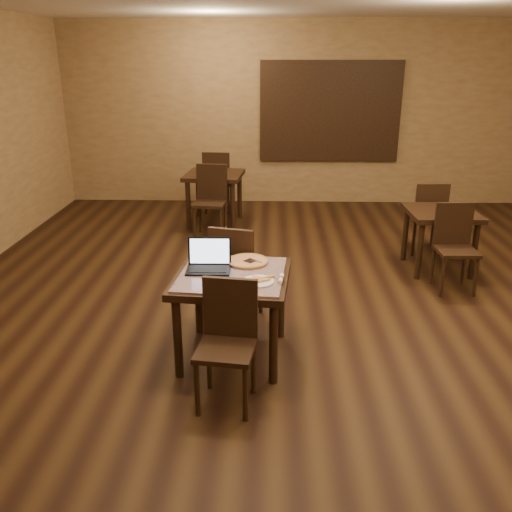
{
  "coord_description": "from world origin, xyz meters",
  "views": [
    {
      "loc": [
        -0.46,
        -4.38,
        2.44
      ],
      "look_at": [
        -0.59,
        -0.09,
        0.85
      ],
      "focal_mm": 38.0,
      "sensor_mm": 36.0,
      "label": 1
    }
  ],
  "objects_px": {
    "other_table_a": "(441,221)",
    "other_table_b_chair_near": "(211,196)",
    "pizza_pan": "(248,263)",
    "tiled_table": "(232,285)",
    "chair_main_far": "(235,269)",
    "other_table_b": "(214,182)",
    "laptop": "(209,261)",
    "chair_main_near": "(228,335)",
    "other_table_a_chair_near": "(454,242)",
    "other_table_a_chair_far": "(428,214)",
    "other_table_b_chair_far": "(218,179)"
  },
  "relations": [
    {
      "from": "other_table_a_chair_far",
      "to": "other_table_b_chair_near",
      "type": "xyz_separation_m",
      "value": [
        -2.86,
        0.69,
        0.03
      ]
    },
    {
      "from": "chair_main_far",
      "to": "other_table_a",
      "type": "relative_size",
      "value": 1.22
    },
    {
      "from": "tiled_table",
      "to": "chair_main_far",
      "type": "height_order",
      "value": "chair_main_far"
    },
    {
      "from": "laptop",
      "to": "other_table_a",
      "type": "height_order",
      "value": "laptop"
    },
    {
      "from": "pizza_pan",
      "to": "other_table_a",
      "type": "xyz_separation_m",
      "value": [
        2.2,
        1.85,
        -0.16
      ]
    },
    {
      "from": "laptop",
      "to": "other_table_a",
      "type": "distance_m",
      "value": 3.21
    },
    {
      "from": "chair_main_far",
      "to": "other_table_b",
      "type": "height_order",
      "value": "chair_main_far"
    },
    {
      "from": "other_table_a",
      "to": "tiled_table",
      "type": "bearing_deg",
      "value": -139.75
    },
    {
      "from": "other_table_b",
      "to": "other_table_b_chair_far",
      "type": "height_order",
      "value": "other_table_b_chair_far"
    },
    {
      "from": "pizza_pan",
      "to": "other_table_a_chair_near",
      "type": "relative_size",
      "value": 0.35
    },
    {
      "from": "other_table_a",
      "to": "other_table_b_chair_near",
      "type": "relative_size",
      "value": 0.8
    },
    {
      "from": "chair_main_near",
      "to": "laptop",
      "type": "xyz_separation_m",
      "value": [
        -0.21,
        0.73,
        0.3
      ]
    },
    {
      "from": "chair_main_near",
      "to": "other_table_a_chair_near",
      "type": "height_order",
      "value": "other_table_a_chair_near"
    },
    {
      "from": "tiled_table",
      "to": "pizza_pan",
      "type": "xyz_separation_m",
      "value": [
        0.12,
        0.24,
        0.11
      ]
    },
    {
      "from": "laptop",
      "to": "pizza_pan",
      "type": "distance_m",
      "value": 0.35
    },
    {
      "from": "other_table_a_chair_far",
      "to": "other_table_b",
      "type": "distance_m",
      "value": 3.14
    },
    {
      "from": "pizza_pan",
      "to": "other_table_b",
      "type": "bearing_deg",
      "value": 100.35
    },
    {
      "from": "chair_main_far",
      "to": "other_table_b",
      "type": "bearing_deg",
      "value": -67.15
    },
    {
      "from": "other_table_b_chair_far",
      "to": "other_table_a_chair_near",
      "type": "bearing_deg",
      "value": 139.55
    },
    {
      "from": "other_table_b",
      "to": "other_table_b_chair_far",
      "type": "distance_m",
      "value": 0.59
    },
    {
      "from": "other_table_b_chair_near",
      "to": "other_table_b_chair_far",
      "type": "distance_m",
      "value": 1.17
    },
    {
      "from": "chair_main_near",
      "to": "other_table_a_chair_near",
      "type": "bearing_deg",
      "value": 50.72
    },
    {
      "from": "other_table_b_chair_near",
      "to": "chair_main_near",
      "type": "bearing_deg",
      "value": -76.54
    },
    {
      "from": "other_table_a",
      "to": "other_table_b_chair_near",
      "type": "distance_m",
      "value": 3.12
    },
    {
      "from": "pizza_pan",
      "to": "other_table_a_chair_far",
      "type": "relative_size",
      "value": 0.35
    },
    {
      "from": "chair_main_far",
      "to": "laptop",
      "type": "relative_size",
      "value": 2.69
    },
    {
      "from": "other_table_a_chair_near",
      "to": "other_table_b_chair_far",
      "type": "bearing_deg",
      "value": 132.31
    },
    {
      "from": "other_table_b_chair_far",
      "to": "other_table_b",
      "type": "bearing_deg",
      "value": 96.29
    },
    {
      "from": "other_table_a_chair_near",
      "to": "chair_main_near",
      "type": "bearing_deg",
      "value": -138.69
    },
    {
      "from": "chair_main_near",
      "to": "other_table_b_chair_near",
      "type": "bearing_deg",
      "value": 105.62
    },
    {
      "from": "laptop",
      "to": "chair_main_far",
      "type": "bearing_deg",
      "value": 69.46
    },
    {
      "from": "laptop",
      "to": "other_table_a_chair_near",
      "type": "xyz_separation_m",
      "value": [
        2.51,
        1.43,
        -0.29
      ]
    },
    {
      "from": "pizza_pan",
      "to": "chair_main_near",
      "type": "bearing_deg",
      "value": -97.24
    },
    {
      "from": "laptop",
      "to": "pizza_pan",
      "type": "xyz_separation_m",
      "value": [
        0.32,
        0.13,
        -0.06
      ]
    },
    {
      "from": "pizza_pan",
      "to": "other_table_a_chair_near",
      "type": "height_order",
      "value": "other_table_a_chair_near"
    },
    {
      "from": "other_table_a_chair_near",
      "to": "other_table_a",
      "type": "bearing_deg",
      "value": 87.96
    },
    {
      "from": "pizza_pan",
      "to": "other_table_b_chair_near",
      "type": "bearing_deg",
      "value": 102.11
    },
    {
      "from": "chair_main_far",
      "to": "other_table_a_chair_far",
      "type": "height_order",
      "value": "chair_main_far"
    },
    {
      "from": "chair_main_near",
      "to": "pizza_pan",
      "type": "relative_size",
      "value": 2.81
    },
    {
      "from": "chair_main_near",
      "to": "other_table_a_chair_far",
      "type": "bearing_deg",
      "value": 62.32
    },
    {
      "from": "tiled_table",
      "to": "chair_main_near",
      "type": "height_order",
      "value": "chair_main_near"
    },
    {
      "from": "other_table_b_chair_far",
      "to": "other_table_a",
      "type": "bearing_deg",
      "value": 145.45
    },
    {
      "from": "pizza_pan",
      "to": "other_table_b_chair_near",
      "type": "height_order",
      "value": "other_table_b_chair_near"
    },
    {
      "from": "chair_main_near",
      "to": "other_table_b",
      "type": "height_order",
      "value": "chair_main_near"
    },
    {
      "from": "laptop",
      "to": "other_table_b_chair_far",
      "type": "height_order",
      "value": "laptop"
    },
    {
      "from": "other_table_a_chair_far",
      "to": "other_table_a",
      "type": "bearing_deg",
      "value": 87.96
    },
    {
      "from": "tiled_table",
      "to": "other_table_a_chair_near",
      "type": "distance_m",
      "value": 2.78
    },
    {
      "from": "chair_main_far",
      "to": "pizza_pan",
      "type": "relative_size",
      "value": 2.95
    },
    {
      "from": "pizza_pan",
      "to": "tiled_table",
      "type": "bearing_deg",
      "value": -116.57
    },
    {
      "from": "chair_main_near",
      "to": "other_table_b_chair_near",
      "type": "height_order",
      "value": "other_table_b_chair_near"
    }
  ]
}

